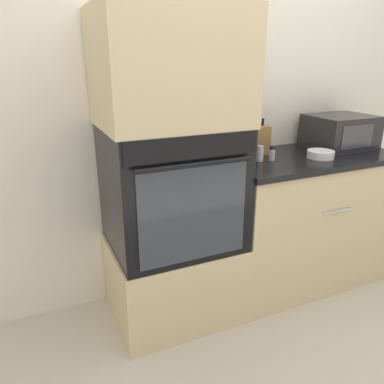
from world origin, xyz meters
The scene contains 12 objects.
ground_plane centered at (0.00, 0.00, 0.00)m, with size 12.00×12.00×0.00m, color beige.
wall_back centered at (0.00, 0.63, 1.25)m, with size 8.00×0.05×2.50m.
oven_cabinet_base centered at (-0.36, 0.30, 0.24)m, with size 0.73×0.60×0.48m.
wall_oven centered at (-0.36, 0.30, 0.82)m, with size 0.70×0.64×0.69m.
oven_cabinet_upper centered at (-0.36, 0.30, 1.45)m, with size 0.73×0.60×0.57m.
counter_unit centered at (0.58, 0.30, 0.46)m, with size 1.19×0.63×0.91m.
microwave centered at (0.91, 0.37, 1.02)m, with size 0.42×0.36×0.22m.
knife_block centered at (0.30, 0.46, 1.00)m, with size 0.11×0.13×0.23m.
bowl centered at (0.60, 0.20, 0.93)m, with size 0.17×0.17×0.05m.
condiment_jar_near centered at (0.20, 0.29, 0.96)m, with size 0.05×0.05×0.09m.
condiment_jar_mid centered at (0.12, 0.46, 0.95)m, with size 0.04×0.04×0.08m.
condiment_jar_far centered at (0.28, 0.27, 0.96)m, with size 0.04×0.04×0.09m.
Camera 1 is at (-1.07, -1.55, 1.50)m, focal length 35.00 mm.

